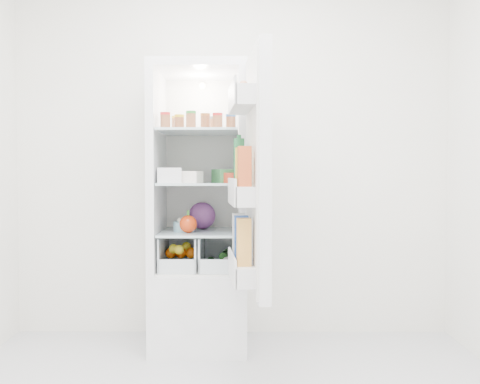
{
  "coord_description": "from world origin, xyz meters",
  "views": [
    {
      "loc": [
        0.07,
        -2.22,
        1.12
      ],
      "look_at": [
        0.06,
        0.95,
        1.01
      ],
      "focal_mm": 40.0,
      "sensor_mm": 36.0,
      "label": 1
    }
  ],
  "objects_px": {
    "mushroom_bowl": "(184,227)",
    "fridge_door": "(253,178)",
    "refrigerator": "(201,242)",
    "red_cabbage": "(202,216)"
  },
  "relations": [
    {
      "from": "mushroom_bowl",
      "to": "fridge_door",
      "type": "xyz_separation_m",
      "value": [
        0.42,
        -0.53,
        0.31
      ]
    },
    {
      "from": "red_cabbage",
      "to": "fridge_door",
      "type": "relative_size",
      "value": 0.14
    },
    {
      "from": "red_cabbage",
      "to": "fridge_door",
      "type": "height_order",
      "value": "fridge_door"
    },
    {
      "from": "refrigerator",
      "to": "red_cabbage",
      "type": "bearing_deg",
      "value": 84.86
    },
    {
      "from": "red_cabbage",
      "to": "fridge_door",
      "type": "distance_m",
      "value": 0.8
    },
    {
      "from": "refrigerator",
      "to": "red_cabbage",
      "type": "distance_m",
      "value": 0.18
    },
    {
      "from": "refrigerator",
      "to": "fridge_door",
      "type": "bearing_deg",
      "value": -62.8
    },
    {
      "from": "red_cabbage",
      "to": "mushroom_bowl",
      "type": "xyz_separation_m",
      "value": [
        -0.1,
        -0.16,
        -0.06
      ]
    },
    {
      "from": "mushroom_bowl",
      "to": "fridge_door",
      "type": "distance_m",
      "value": 0.75
    },
    {
      "from": "refrigerator",
      "to": "mushroom_bowl",
      "type": "distance_m",
      "value": 0.18
    }
  ]
}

